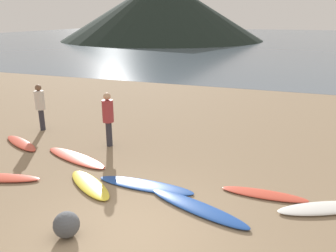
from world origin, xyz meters
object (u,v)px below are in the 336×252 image
Objects in this scene: surfboard_4 at (145,185)px; surfboard_7 at (324,208)px; surfboard_0 at (21,143)px; beach_rock_far at (66,225)px; surfboard_6 at (264,194)px; person_0 at (108,115)px; surfboard_2 at (76,158)px; surfboard_5 at (197,207)px; surfboard_3 at (90,184)px; person_1 at (40,104)px.

surfboard_4 is 4.18m from surfboard_7.
surfboard_0 is 5.78m from beach_rock_far.
surfboard_0 is 7.98m from surfboard_6.
person_0 is (-5.10, 1.64, 1.02)m from surfboard_6.
surfboard_7 reaches higher than surfboard_2.
surfboard_5 is (6.59, -1.87, -0.00)m from surfboard_0.
surfboard_0 reaches higher than surfboard_5.
surfboard_3 is 1.11× the size of person_1.
surfboard_6 is (5.52, -0.33, -0.00)m from surfboard_2.
surfboard_5 is 1.50× the size of person_1.
person_1 is (-9.58, 2.45, 0.98)m from surfboard_7.
surfboard_5 is at bearing -140.77° from surfboard_6.
surfboard_5 is at bearing -74.75° from person_1.
surfboard_3 is 1.07× the size of person_0.
surfboard_2 is (2.43, -0.40, -0.01)m from surfboard_0.
surfboard_3 is at bearing -27.05° from surfboard_2.
surfboard_6 is (1.36, 1.14, -0.01)m from surfboard_5.
surfboard_4 is (5.08, -1.29, -0.01)m from surfboard_0.
surfboard_3 reaches higher than surfboard_4.
surfboard_0 is 2.46m from surfboard_2.
surfboard_3 is 4.31m from surfboard_6.
surfboard_4 is 1.18× the size of surfboard_7.
surfboard_6 is (4.18, 1.02, -0.01)m from surfboard_3.
surfboard_5 is at bearing 9.80° from surfboard_0.
person_1 is 7.09m from beach_rock_far.
surfboard_5 reaches higher than surfboard_7.
surfboard_3 reaches higher than surfboard_7.
person_0 is at bearing 136.00° from surfboard_7.
surfboard_0 is 1.00× the size of surfboard_6.
beach_rock_far is (4.47, -3.66, 0.21)m from surfboard_0.
person_0 is at bearing 135.97° from surfboard_4.
beach_rock_far reaches higher than surfboard_6.
surfboard_2 is 1.42× the size of person_0.
surfboard_7 reaches higher than surfboard_6.
surfboard_2 is 1.26× the size of surfboard_6.
surfboard_0 is 3.94× the size of beach_rock_far.
surfboard_5 is 1.77m from surfboard_6.
surfboard_7 is at bearing -9.68° from surfboard_6.
person_1 is at bearing -42.26° from person_0.
person_1 reaches higher than surfboard_6.
surfboard_7 is 1.21× the size of person_0.
surfboard_4 is (1.32, 0.47, -0.01)m from surfboard_3.
surfboard_2 is 0.98× the size of surfboard_5.
surfboard_6 is (2.86, 0.55, 0.00)m from surfboard_4.
surfboard_6 is at bearing 48.16° from surfboard_3.
person_1 is at bearing 164.16° from surfboard_6.
person_1 is (-0.34, 1.51, 0.97)m from surfboard_0.
surfboard_0 is 1.17× the size of person_1.
surfboard_2 is 3.50m from person_1.
surfboard_0 is 1.13× the size of person_0.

